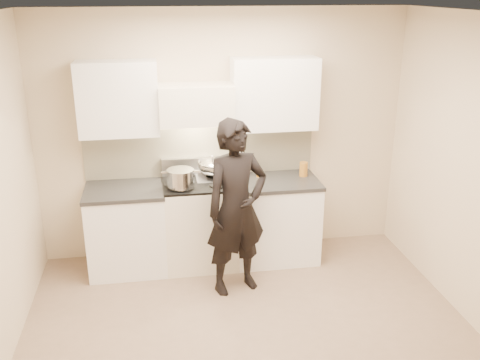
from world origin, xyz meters
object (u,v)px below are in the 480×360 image
object	(u,v)px
stove	(200,223)
wok	(216,166)
utensil_crock	(242,168)
person	(237,208)
counter_right	(275,219)

from	to	relation	value
stove	wok	world-z (taller)	wok
utensil_crock	person	bearing A→B (deg)	-103.07
utensil_crock	person	xyz separation A→B (m)	(-0.19, -0.81, -0.13)
utensil_crock	wok	bearing A→B (deg)	-166.82
person	utensil_crock	bearing A→B (deg)	58.33
counter_right	wok	bearing A→B (deg)	167.10
counter_right	person	xyz separation A→B (m)	(-0.52, -0.60, 0.42)
wok	utensil_crock	size ratio (longest dim) A/B	1.78
wok	utensil_crock	xyz separation A→B (m)	(0.29, 0.07, -0.06)
person	wok	bearing A→B (deg)	79.45
stove	wok	bearing A→B (deg)	35.90
counter_right	utensil_crock	distance (m)	0.67
person	stove	bearing A→B (deg)	98.33
counter_right	person	distance (m)	0.90
utensil_crock	counter_right	bearing A→B (deg)	-32.40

